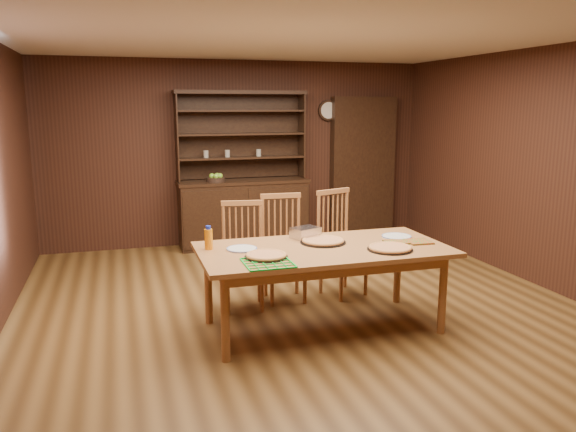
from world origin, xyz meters
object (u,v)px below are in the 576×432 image
object	(u,v)px
china_hutch	(243,204)
chair_center	(283,244)
dining_table	(323,255)
chair_right	(339,239)
juice_bottle	(209,239)
chair_left	(243,251)

from	to	relation	value
china_hutch	chair_center	world-z (taller)	china_hutch
dining_table	chair_right	xyz separation A→B (m)	(0.50, 0.88, -0.09)
chair_center	juice_bottle	xyz separation A→B (m)	(-0.87, -0.67, 0.27)
china_hutch	chair_left	xyz separation A→B (m)	(-0.54, -2.42, -0.04)
chair_left	chair_center	world-z (taller)	chair_center
juice_bottle	chair_left	bearing A→B (deg)	53.07
china_hutch	juice_bottle	xyz separation A→B (m)	(-0.96, -2.99, 0.25)
china_hutch	chair_left	size ratio (longest dim) A/B	2.07
dining_table	chair_right	distance (m)	1.02
dining_table	juice_bottle	distance (m)	1.01
chair_left	juice_bottle	size ratio (longest dim) A/B	5.06
chair_left	juice_bottle	xyz separation A→B (m)	(-0.42, -0.56, 0.29)
chair_center	juice_bottle	bearing A→B (deg)	-139.17
chair_left	chair_center	distance (m)	0.46
china_hutch	chair_right	size ratio (longest dim) A/B	1.96
dining_table	chair_left	bearing A→B (deg)	124.85
china_hutch	chair_right	xyz separation A→B (m)	(0.52, -2.33, -0.01)
china_hutch	chair_left	world-z (taller)	china_hutch
china_hutch	juice_bottle	world-z (taller)	china_hutch
dining_table	chair_center	size ratio (longest dim) A/B	2.01
chair_center	chair_right	world-z (taller)	chair_right
chair_left	chair_right	world-z (taller)	chair_right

